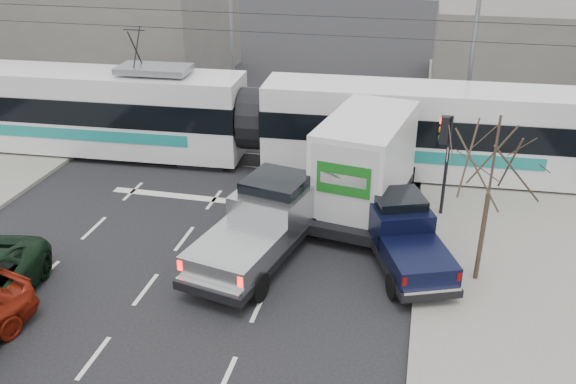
% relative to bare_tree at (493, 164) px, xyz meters
% --- Properties ---
extents(ground, '(120.00, 120.00, 0.00)m').
position_rel_bare_tree_xyz_m(ground, '(-7.60, -2.50, -3.79)').
color(ground, black).
rests_on(ground, ground).
extents(sidewalk_right, '(6.00, 60.00, 0.15)m').
position_rel_bare_tree_xyz_m(sidewalk_right, '(1.40, -2.50, -3.72)').
color(sidewalk_right, gray).
rests_on(sidewalk_right, ground).
extents(rails, '(60.00, 1.60, 0.03)m').
position_rel_bare_tree_xyz_m(rails, '(-7.60, 7.50, -3.78)').
color(rails, '#33302D').
rests_on(rails, ground).
extents(building_left, '(14.00, 10.00, 6.00)m').
position_rel_bare_tree_xyz_m(building_left, '(-21.60, 19.50, -0.79)').
color(building_left, slate).
rests_on(building_left, ground).
extents(building_right, '(12.00, 10.00, 5.00)m').
position_rel_bare_tree_xyz_m(building_right, '(4.40, 21.50, -1.29)').
color(building_right, slate).
rests_on(building_right, ground).
extents(bare_tree, '(2.40, 2.40, 5.00)m').
position_rel_bare_tree_xyz_m(bare_tree, '(0.00, 0.00, 0.00)').
color(bare_tree, '#47382B').
rests_on(bare_tree, ground).
extents(traffic_signal, '(0.44, 0.44, 3.60)m').
position_rel_bare_tree_xyz_m(traffic_signal, '(-1.13, 4.00, -1.05)').
color(traffic_signal, black).
rests_on(traffic_signal, ground).
extents(street_lamp_near, '(2.38, 0.25, 9.00)m').
position_rel_bare_tree_xyz_m(street_lamp_near, '(-0.29, 11.50, 1.32)').
color(street_lamp_near, slate).
rests_on(street_lamp_near, ground).
extents(street_lamp_far, '(2.38, 0.25, 9.00)m').
position_rel_bare_tree_xyz_m(street_lamp_far, '(-11.79, 13.50, 1.32)').
color(street_lamp_far, slate).
rests_on(street_lamp_far, ground).
extents(catenary, '(60.00, 0.20, 7.00)m').
position_rel_bare_tree_xyz_m(catenary, '(-7.60, 7.50, 0.09)').
color(catenary, black).
rests_on(catenary, ground).
extents(tram, '(26.81, 3.98, 5.45)m').
position_rel_bare_tree_xyz_m(tram, '(-8.82, 7.27, -1.86)').
color(tram, silver).
rests_on(tram, ground).
extents(silver_pickup, '(3.44, 6.60, 2.28)m').
position_rel_bare_tree_xyz_m(silver_pickup, '(-6.43, 0.29, -2.66)').
color(silver_pickup, black).
rests_on(silver_pickup, ground).
extents(box_truck, '(3.69, 7.56, 3.62)m').
position_rel_bare_tree_xyz_m(box_truck, '(-3.64, 4.28, -2.00)').
color(box_truck, black).
rests_on(box_truck, ground).
extents(navy_pickup, '(3.35, 5.06, 2.01)m').
position_rel_bare_tree_xyz_m(navy_pickup, '(-2.21, 0.67, -2.80)').
color(navy_pickup, black).
rests_on(navy_pickup, ground).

